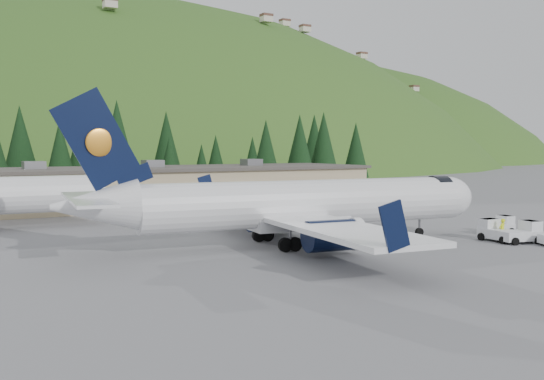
{
  "coord_description": "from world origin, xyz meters",
  "views": [
    {
      "loc": [
        -26.74,
        -40.28,
        7.74
      ],
      "look_at": [
        0.0,
        6.0,
        4.0
      ],
      "focal_mm": 40.0,
      "sensor_mm": 36.0,
      "label": 1
    }
  ],
  "objects": [
    {
      "name": "ground",
      "position": [
        0.0,
        0.0,
        0.0
      ],
      "size": [
        600.0,
        600.0,
        0.0
      ],
      "primitive_type": "plane",
      "color": "slate"
    },
    {
      "name": "airliner",
      "position": [
        -1.04,
        0.12,
        3.17
      ],
      "size": [
        35.85,
        33.72,
        11.89
      ],
      "rotation": [
        0.0,
        0.0,
        -0.12
      ],
      "color": "white",
      "rests_on": "ground"
    },
    {
      "name": "baggage_tug_a",
      "position": [
        15.38,
        -8.16,
        0.8
      ],
      "size": [
        3.64,
        2.58,
        1.79
      ],
      "rotation": [
        0.0,
        0.0,
        -0.2
      ],
      "color": "silver",
      "rests_on": "ground"
    },
    {
      "name": "baggage_tug_b",
      "position": [
        18.17,
        -3.55,
        0.72
      ],
      "size": [
        3.22,
        2.22,
        1.61
      ],
      "rotation": [
        0.0,
        0.0,
        -0.16
      ],
      "color": "silver",
      "rests_on": "ground"
    },
    {
      "name": "baggage_tug_c",
      "position": [
        14.41,
        -6.37,
        0.8
      ],
      "size": [
        2.07,
        3.36,
        1.78
      ],
      "rotation": [
        0.0,
        0.0,
        1.55
      ],
      "color": "silver",
      "rests_on": "ground"
    },
    {
      "name": "terminal_building",
      "position": [
        -5.01,
        38.0,
        2.62
      ],
      "size": [
        71.0,
        17.0,
        6.1
      ],
      "color": "tan",
      "rests_on": "ground"
    },
    {
      "name": "ramp_worker",
      "position": [
        14.66,
        -6.75,
        0.94
      ],
      "size": [
        0.73,
        0.52,
        1.88
      ],
      "primitive_type": "imported",
      "rotation": [
        0.0,
        0.0,
        3.25
      ],
      "color": "#DEEB16",
      "rests_on": "ground"
    },
    {
      "name": "tree_line",
      "position": [
        -2.53,
        60.64,
        7.42
      ],
      "size": [
        112.76,
        18.83,
        14.31
      ],
      "color": "black",
      "rests_on": "ground"
    },
    {
      "name": "hills",
      "position": [
        53.34,
        207.38,
        -82.8
      ],
      "size": [
        614.0,
        330.0,
        300.0
      ],
      "color": "#254D18",
      "rests_on": "ground"
    }
  ]
}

